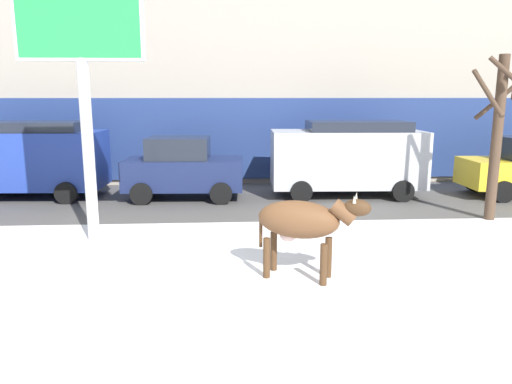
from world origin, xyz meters
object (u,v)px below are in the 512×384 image
car_blue_van (26,157)px  bare_tree_far_back (497,130)px  pedestrian_far_left (359,157)px  car_silver_van (347,156)px  pedestrian_near_billboard (427,156)px  billboard (80,31)px  cow_brown (302,221)px  car_navy_hatchback (183,168)px

car_blue_van → bare_tree_far_back: bearing=-15.3°
car_blue_van → pedestrian_far_left: size_ratio=2.70×
car_blue_van → car_silver_van: (9.78, -0.33, 0.00)m
car_silver_van → pedestrian_far_left: bearing=66.8°
car_blue_van → bare_tree_far_back: size_ratio=1.16×
car_silver_van → pedestrian_near_billboard: 4.55m
billboard → car_blue_van: size_ratio=1.19×
cow_brown → car_silver_van: 7.25m
cow_brown → bare_tree_far_back: 6.62m
billboard → car_navy_hatchback: bearing=70.0°
billboard → pedestrian_near_billboard: (10.27, 7.05, -3.43)m
car_blue_van → pedestrian_near_billboard: bearing=9.8°
billboard → car_blue_van: bearing=124.0°
billboard → pedestrian_near_billboard: size_ratio=3.21×
cow_brown → pedestrian_far_left: 10.14m
pedestrian_near_billboard → bare_tree_far_back: (-0.79, -5.80, 1.36)m
billboard → car_silver_van: (6.59, 4.39, -3.07)m
pedestrian_near_billboard → pedestrian_far_left: (-2.53, 0.00, 0.00)m
car_blue_van → pedestrian_near_billboard: 13.66m
billboard → pedestrian_near_billboard: bearing=34.5°
pedestrian_far_left → bare_tree_far_back: bearing=-73.3°
billboard → bare_tree_far_back: 9.78m
billboard → car_blue_van: (-3.19, 4.72, -3.07)m
car_silver_van → pedestrian_near_billboard: size_ratio=2.70×
billboard → car_silver_van: size_ratio=1.19×
pedestrian_near_billboard → car_blue_van: bearing=-170.2°
pedestrian_near_billboard → bare_tree_far_back: bare_tree_far_back is taller
pedestrian_near_billboard → bare_tree_far_back: bearing=-97.8°
car_silver_van → pedestrian_far_left: (1.14, 2.66, -0.36)m
pedestrian_near_billboard → bare_tree_far_back: 6.01m
cow_brown → car_blue_van: size_ratio=0.41×
cow_brown → pedestrian_far_left: (3.61, 9.47, -0.11)m
pedestrian_near_billboard → bare_tree_far_back: size_ratio=0.43×
billboard → cow_brown: bearing=-30.5°
car_blue_van → bare_tree_far_back: 13.17m
car_blue_van → bare_tree_far_back: bare_tree_far_back is taller
pedestrian_far_left → cow_brown: bearing=-110.9°
pedestrian_far_left → car_blue_van: bearing=-168.0°
bare_tree_far_back → cow_brown: bearing=-145.5°
car_blue_van → pedestrian_far_left: 11.17m
cow_brown → car_silver_van: car_silver_van is taller
car_blue_van → pedestrian_near_billboard: (13.45, 2.33, -0.36)m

